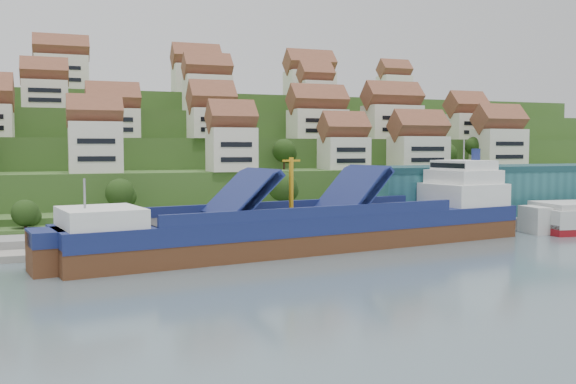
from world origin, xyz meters
name	(u,v)px	position (x,y,z in m)	size (l,w,h in m)	color
ground	(293,249)	(0.00, 0.00, 0.00)	(300.00, 300.00, 0.00)	slate
quay	(364,226)	(20.00, 15.00, 1.10)	(180.00, 14.00, 2.20)	gray
hillside	(175,165)	(0.00, 103.55, 10.66)	(260.00, 128.00, 31.00)	#2D4C1E
hillside_village	(213,115)	(1.45, 59.01, 23.74)	(153.94, 62.98, 29.02)	silver
hillside_trees	(194,151)	(-6.84, 41.83, 15.25)	(142.83, 62.89, 31.47)	#254216
warehouse	(498,189)	(52.00, 17.00, 7.20)	(60.00, 15.00, 10.00)	#255E64
flagpole	(368,198)	(18.11, 10.00, 6.88)	(1.28, 0.16, 8.00)	gray
cargo_ship	(325,227)	(5.27, -0.28, 3.28)	(78.55, 24.65, 17.21)	#562F1A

